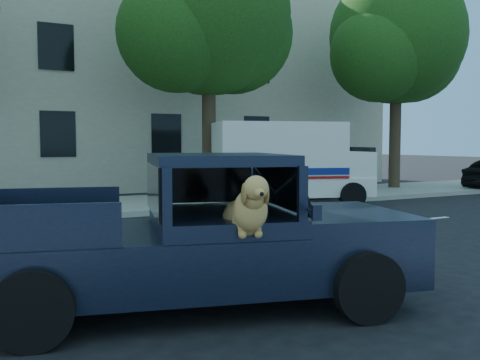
{
  "coord_description": "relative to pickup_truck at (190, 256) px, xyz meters",
  "views": [
    {
      "loc": [
        -2.21,
        -6.0,
        1.89
      ],
      "look_at": [
        0.57,
        -0.8,
        1.48
      ],
      "focal_mm": 40.0,
      "sensor_mm": 36.0,
      "label": 1
    }
  ],
  "objects": [
    {
      "name": "lane_stripes",
      "position": [
        1.86,
        3.8,
        -0.59
      ],
      "size": [
        21.6,
        0.14,
        0.01
      ],
      "primitive_type": null,
      "color": "silver",
      "rests_on": "ground"
    },
    {
      "name": "street_tree_mid",
      "position": [
        4.89,
        10.02,
        5.12
      ],
      "size": [
        6.0,
        5.2,
        8.6
      ],
      "color": "#332619",
      "rests_on": "ground"
    },
    {
      "name": "street_tree_right",
      "position": [
        12.89,
        10.02,
        5.12
      ],
      "size": [
        6.0,
        5.2,
        8.6
      ],
      "color": "#332619",
      "rests_on": "ground"
    },
    {
      "name": "far_sidewalk",
      "position": [
        -0.14,
        9.6,
        -0.52
      ],
      "size": [
        60.0,
        4.0,
        0.15
      ],
      "primitive_type": "cube",
      "color": "gray",
      "rests_on": "ground"
    },
    {
      "name": "building_main",
      "position": [
        2.86,
        16.9,
        3.9
      ],
      "size": [
        26.0,
        6.0,
        9.0
      ],
      "primitive_type": "cube",
      "color": "beige",
      "rests_on": "ground"
    },
    {
      "name": "pickup_truck",
      "position": [
        0.0,
        0.0,
        0.0
      ],
      "size": [
        5.25,
        3.15,
        1.76
      ],
      "rotation": [
        0.0,
        0.0,
        -0.26
      ],
      "color": "black",
      "rests_on": "ground"
    },
    {
      "name": "mail_truck",
      "position": [
        6.45,
        7.82,
        0.49
      ],
      "size": [
        4.95,
        3.37,
        2.49
      ],
      "rotation": [
        0.0,
        0.0,
        -0.29
      ],
      "color": "silver",
      "rests_on": "ground"
    },
    {
      "name": "ground",
      "position": [
        -0.14,
        0.4,
        -0.6
      ],
      "size": [
        120.0,
        120.0,
        0.0
      ],
      "primitive_type": "plane",
      "color": "black",
      "rests_on": "ground"
    }
  ]
}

